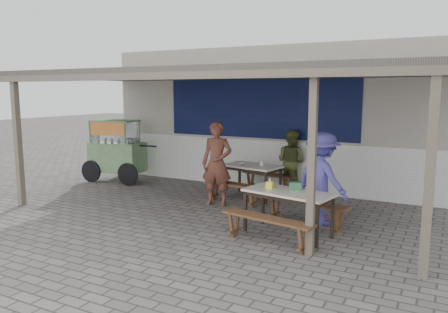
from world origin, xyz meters
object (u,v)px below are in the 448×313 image
Objects in this scene: bench_right_wall at (306,207)px; patron_wall_side at (291,162)px; bench_left_street at (233,189)px; bench_right_street at (267,224)px; patron_street_side at (217,164)px; tissue_box at (270,185)px; patron_right_table at (322,178)px; vendor_cart at (116,148)px; table_right at (288,196)px; condiment_bowl at (242,163)px; condiment_jar at (262,163)px; bench_left_wall at (269,178)px; donation_box at (295,186)px; table_left at (252,169)px.

bench_right_wall is 2.58m from patron_wall_side.
bench_right_wall is (1.85, -0.76, 0.01)m from bench_left_street.
patron_street_side is (-1.88, 1.79, 0.55)m from bench_right_street.
tissue_box is at bearing -120.05° from bench_right_wall.
patron_right_table reaches higher than bench_left_street.
vendor_cart is at bearing 17.28° from patron_right_table.
condiment_bowl is at bearing 141.94° from table_right.
bench_right_wall is 2.20m from condiment_jar.
table_right is 16.73× the size of condiment_jar.
tissue_box is 0.64× the size of condiment_bowl.
patron_wall_side reaches higher than tissue_box.
bench_right_street is at bearing -57.40° from condiment_bowl.
bench_left_wall is 0.67m from patron_wall_side.
vendor_cart is at bearing 161.21° from donation_box.
condiment_jar is at bearing 145.01° from bench_right_wall.
patron_street_side is at bearing 153.99° from donation_box.
bench_right_street is (1.36, -3.42, 0.01)m from bench_left_wall.
vendor_cart is at bearing 164.09° from bench_right_street.
bench_left_street is 3.93m from vendor_cart.
patron_right_table reaches higher than vendor_cart.
bench_right_street is at bearing -65.44° from condiment_jar.
patron_right_table is (1.30, -2.04, 0.08)m from patron_wall_side.
table_right is at bearing 90.00° from bench_right_street.
tissue_box is (-0.68, -0.82, -0.03)m from patron_right_table.
patron_street_side is 1.18× the size of patron_wall_side.
condiment_bowl is (-1.95, 1.97, -0.05)m from donation_box.
vendor_cart is 11.28× the size of condiment_bowl.
bench_right_street is 3.11m from condiment_jar.
bench_left_wall is at bearing 136.88° from bench_right_wall.
condiment_bowl is at bearing -5.17° from vendor_cart.
tissue_box is (1.64, -1.09, -0.08)m from patron_street_side.
table_right is 2.84m from condiment_bowl.
bench_right_wall is at bearing 90.00° from table_right.
patron_street_side is 1.06× the size of patron_right_table.
condiment_jar is (0.21, 0.07, 0.13)m from table_left.
table_left is 0.78m from bench_left_street.
donation_box is 2.16× the size of condiment_jar.
patron_street_side is at bearing 160.28° from table_right.
patron_right_table reaches higher than table_left.
patron_right_table reaches higher than patron_wall_side.
condiment_jar is at bearing 126.06° from donation_box.
table_right reaches higher than bench_left_wall.
patron_wall_side is 2.42m from patron_right_table.
tissue_box is at bearing 78.84° from patron_right_table.
patron_wall_side is (4.59, 0.87, -0.14)m from vendor_cart.
tissue_box is (-0.48, -0.56, 0.47)m from bench_right_wall.
tissue_box is at bearing -45.83° from patron_street_side.
table_right is 5.94m from vendor_cart.
bench_right_street is 1.66m from patron_right_table.
patron_right_table is at bearing 80.65° from table_right.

